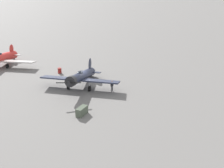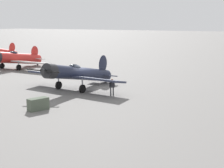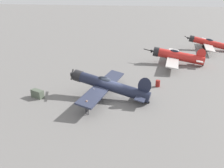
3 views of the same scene
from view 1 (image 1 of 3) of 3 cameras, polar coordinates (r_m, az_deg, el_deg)
The scene contains 6 objects.
ground_plane at distance 38.66m, azimuth -6.30°, elevation -0.39°, with size 400.00×400.00×0.00m, color slate.
airplane_foreground at distance 37.66m, azimuth -6.64°, elevation 1.56°, with size 11.25×10.43×3.18m.
airplane_mid_apron at distance 50.79m, azimuth -22.74°, elevation 5.12°, with size 12.87×10.64×3.09m.
ground_crew_mechanic at distance 36.13m, azimuth 0.00°, elevation -0.20°, with size 0.38×0.57×1.60m.
equipment_crate at distance 30.34m, azimuth -6.47°, elevation -5.77°, with size 1.19×1.72×0.94m.
fuel_drum at distance 44.40m, azimuth -11.15°, elevation 2.84°, with size 0.63×0.63×0.88m.
Camera 1 is at (-8.55, 34.91, 14.23)m, focal length 42.72 mm.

